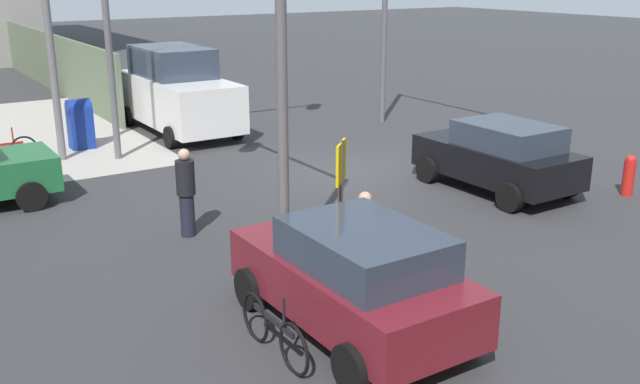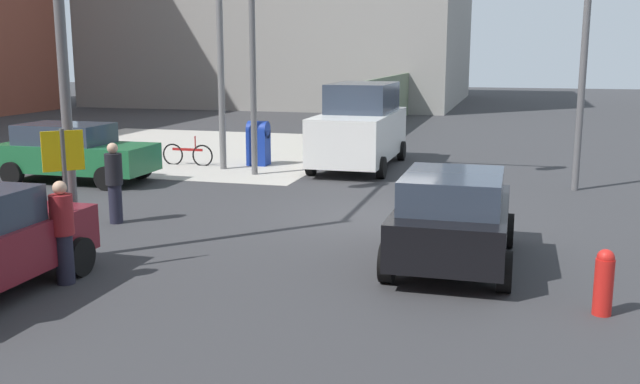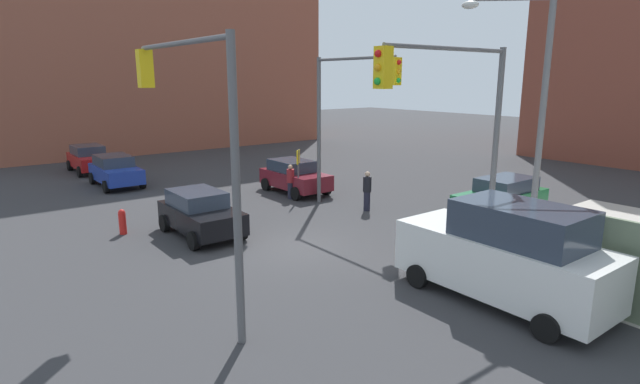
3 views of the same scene
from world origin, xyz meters
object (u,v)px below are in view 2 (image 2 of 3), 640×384
(street_lamp_corner, at_px, (224,13))
(mailbox_blue, at_px, (258,142))
(pedestrian_crossing, at_px, (114,182))
(pedestrian_waiting, at_px, (63,231))
(traffic_signal_ne_corner, at_px, (320,14))
(van_white_delivery, at_px, (360,127))
(coupe_green, at_px, (74,152))
(bicycle_leaning_on_fence, at_px, (188,155))
(traffic_signal_se_corner, at_px, (595,5))
(fire_hydrant, at_px, (604,281))
(coupe_black, at_px, (453,217))

(street_lamp_corner, height_order, mailbox_blue, street_lamp_corner)
(pedestrian_crossing, height_order, pedestrian_waiting, pedestrian_crossing)
(traffic_signal_ne_corner, relative_size, van_white_delivery, 1.20)
(coupe_green, bearing_deg, pedestrian_waiting, -146.84)
(van_white_delivery, distance_m, pedestrian_crossing, 9.42)
(coupe_green, relative_size, bicycle_leaning_on_fence, 2.45)
(traffic_signal_se_corner, xyz_separation_m, coupe_green, (-0.41, 13.45, -3.77))
(street_lamp_corner, height_order, coupe_green, street_lamp_corner)
(street_lamp_corner, bearing_deg, mailbox_blue, -22.94)
(traffic_signal_se_corner, distance_m, coupe_green, 13.98)
(pedestrian_crossing, bearing_deg, mailbox_blue, -9.21)
(traffic_signal_ne_corner, height_order, mailbox_blue, traffic_signal_ne_corner)
(fire_hydrant, bearing_deg, coupe_black, 50.19)
(street_lamp_corner, bearing_deg, coupe_black, -137.17)
(coupe_green, xyz_separation_m, pedestrian_waiting, (-7.89, -5.15, 0.01))
(van_white_delivery, relative_size, pedestrian_crossing, 3.13)
(mailbox_blue, height_order, pedestrian_waiting, pedestrian_waiting)
(traffic_signal_se_corner, bearing_deg, van_white_delivery, 55.81)
(bicycle_leaning_on_fence, bearing_deg, van_white_delivery, -77.65)
(van_white_delivery, bearing_deg, bicycle_leaning_on_fence, 102.35)
(coupe_green, relative_size, pedestrian_crossing, 2.49)
(traffic_signal_se_corner, height_order, coupe_green, traffic_signal_se_corner)
(pedestrian_waiting, distance_m, bicycle_leaning_on_fence, 11.91)
(traffic_signal_se_corner, distance_m, traffic_signal_ne_corner, 7.27)
(coupe_black, height_order, pedestrian_waiting, pedestrian_waiting)
(fire_hydrant, bearing_deg, bicycle_leaning_on_fence, 47.07)
(coupe_green, height_order, pedestrian_crossing, pedestrian_crossing)
(street_lamp_corner, bearing_deg, coupe_green, 129.90)
(street_lamp_corner, height_order, pedestrian_waiting, street_lamp_corner)
(traffic_signal_ne_corner, height_order, coupe_green, traffic_signal_ne_corner)
(coupe_black, bearing_deg, pedestrian_waiting, 114.75)
(traffic_signal_se_corner, distance_m, van_white_delivery, 8.32)
(mailbox_blue, height_order, van_white_delivery, van_white_delivery)
(traffic_signal_se_corner, height_order, mailbox_blue, traffic_signal_se_corner)
(mailbox_blue, bearing_deg, pedestrian_waiting, -174.29)
(traffic_signal_ne_corner, xyz_separation_m, pedestrian_waiting, (-10.30, 1.31, -3.77))
(street_lamp_corner, relative_size, coupe_green, 1.86)
(pedestrian_crossing, bearing_deg, street_lamp_corner, -5.10)
(traffic_signal_ne_corner, relative_size, pedestrian_crossing, 3.77)
(traffic_signal_se_corner, distance_m, fire_hydrant, 8.57)
(pedestrian_crossing, xyz_separation_m, bicycle_leaning_on_fence, (7.60, 2.00, -0.55))
(traffic_signal_se_corner, bearing_deg, fire_hydrant, 177.71)
(street_lamp_corner, height_order, coupe_black, street_lamp_corner)
(traffic_signal_ne_corner, bearing_deg, mailbox_blue, 55.93)
(mailbox_blue, height_order, bicycle_leaning_on_fence, mailbox_blue)
(van_white_delivery, bearing_deg, street_lamp_corner, 116.17)
(coupe_black, bearing_deg, coupe_green, 64.42)
(traffic_signal_se_corner, xyz_separation_m, coupe_black, (-5.64, 2.53, -3.78))
(mailbox_blue, relative_size, fire_hydrant, 1.52)
(coupe_green, xyz_separation_m, bicycle_leaning_on_fence, (3.51, -1.76, -0.50))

